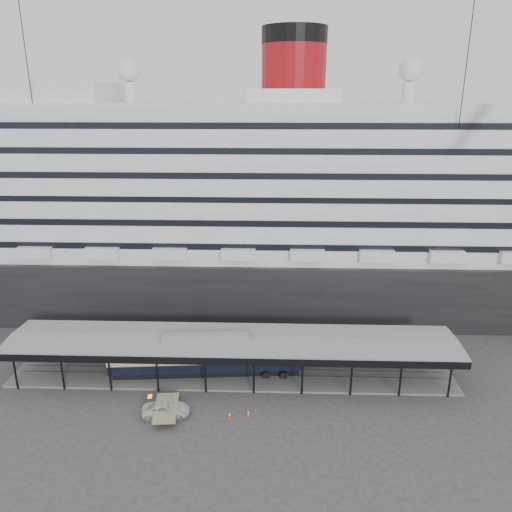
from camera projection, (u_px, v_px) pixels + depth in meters
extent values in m
plane|color=#343437|center=(229.00, 397.00, 59.27)|extent=(200.00, 200.00, 0.00)
cube|color=black|center=(244.00, 267.00, 88.05)|extent=(130.00, 30.00, 10.00)
cylinder|color=maroon|center=(294.00, 72.00, 77.59)|extent=(10.00, 10.00, 9.00)
cylinder|color=black|center=(295.00, 35.00, 75.94)|extent=(10.10, 10.10, 2.50)
sphere|color=silver|center=(128.00, 70.00, 78.33)|extent=(3.60, 3.60, 3.60)
sphere|color=silver|center=(411.00, 70.00, 76.92)|extent=(3.60, 3.60, 3.60)
cube|color=slate|center=(233.00, 373.00, 63.97)|extent=(56.00, 8.00, 0.24)
cube|color=slate|center=(232.00, 375.00, 63.24)|extent=(54.00, 0.08, 0.10)
cube|color=slate|center=(233.00, 369.00, 64.60)|extent=(54.00, 0.08, 0.10)
cube|color=black|center=(229.00, 362.00, 58.34)|extent=(56.00, 0.18, 0.90)
cube|color=black|center=(235.00, 327.00, 66.88)|extent=(56.00, 0.18, 0.90)
cube|color=slate|center=(232.00, 338.00, 62.38)|extent=(56.00, 9.00, 0.24)
cylinder|color=black|center=(41.00, 169.00, 73.40)|extent=(0.12, 0.12, 47.21)
cylinder|color=black|center=(453.00, 173.00, 70.07)|extent=(0.12, 0.12, 47.21)
imported|color=silver|center=(166.00, 409.00, 55.72)|extent=(5.52, 2.98, 1.47)
cube|color=black|center=(207.00, 369.00, 63.91)|extent=(23.55, 4.62, 0.78)
cube|color=black|center=(207.00, 363.00, 63.60)|extent=(24.70, 5.15, 1.23)
cube|color=beige|center=(207.00, 353.00, 63.18)|extent=(24.70, 5.19, 1.45)
cube|color=black|center=(206.00, 347.00, 62.88)|extent=(24.70, 5.15, 0.45)
cube|color=red|center=(170.00, 414.00, 56.13)|extent=(0.46, 0.46, 0.03)
cone|color=red|center=(170.00, 411.00, 56.01)|extent=(0.38, 0.38, 0.71)
cylinder|color=white|center=(169.00, 411.00, 55.99)|extent=(0.23, 0.23, 0.14)
cube|color=red|center=(229.00, 418.00, 55.41)|extent=(0.47, 0.47, 0.03)
cone|color=red|center=(229.00, 415.00, 55.29)|extent=(0.39, 0.39, 0.74)
cylinder|color=white|center=(229.00, 415.00, 55.27)|extent=(0.24, 0.24, 0.14)
cube|color=#FC4C0E|center=(248.00, 415.00, 55.86)|extent=(0.35, 0.35, 0.03)
cone|color=#FC4C0E|center=(248.00, 413.00, 55.76)|extent=(0.29, 0.29, 0.63)
cylinder|color=white|center=(248.00, 412.00, 55.74)|extent=(0.20, 0.20, 0.12)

